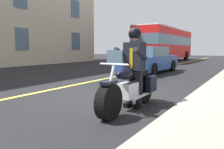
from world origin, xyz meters
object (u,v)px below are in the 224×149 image
at_px(motorcycle_main, 130,88).
at_px(rider_main, 134,60).
at_px(bus_near, 166,43).
at_px(car_dark, 148,60).

distance_m(motorcycle_main, rider_main, 0.61).
bearing_deg(bus_near, car_dark, 14.21).
xyz_separation_m(rider_main, car_dark, (-6.72, -2.52, -0.35)).
bearing_deg(bus_near, motorcycle_main, 16.49).
bearing_deg(motorcycle_main, rider_main, -178.37).
relative_size(rider_main, bus_near, 0.16).
bearing_deg(rider_main, bus_near, -163.36).
bearing_deg(motorcycle_main, car_dark, -159.92).
distance_m(rider_main, car_dark, 7.18).
distance_m(motorcycle_main, car_dark, 7.36).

